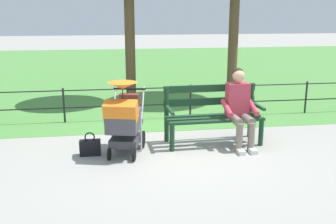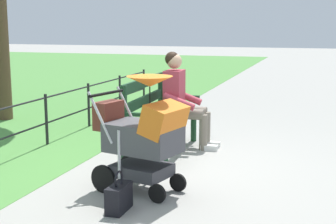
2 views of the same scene
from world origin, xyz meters
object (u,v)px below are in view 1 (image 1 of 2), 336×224
(park_bench, at_px, (212,112))
(person_on_bench, at_px, (240,106))
(stroller, at_px, (124,117))
(handbag, at_px, (90,147))

(park_bench, height_order, person_on_bench, person_on_bench)
(person_on_bench, xyz_separation_m, stroller, (1.87, 0.15, -0.08))
(person_on_bench, distance_m, stroller, 1.88)
(person_on_bench, xyz_separation_m, handbag, (2.41, 0.11, -0.55))
(handbag, bearing_deg, park_bench, -170.65)
(park_bench, relative_size, handbag, 4.37)
(park_bench, bearing_deg, handbag, 9.35)
(park_bench, relative_size, stroller, 1.41)
(stroller, bearing_deg, person_on_bench, -175.49)
(park_bench, height_order, handbag, park_bench)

